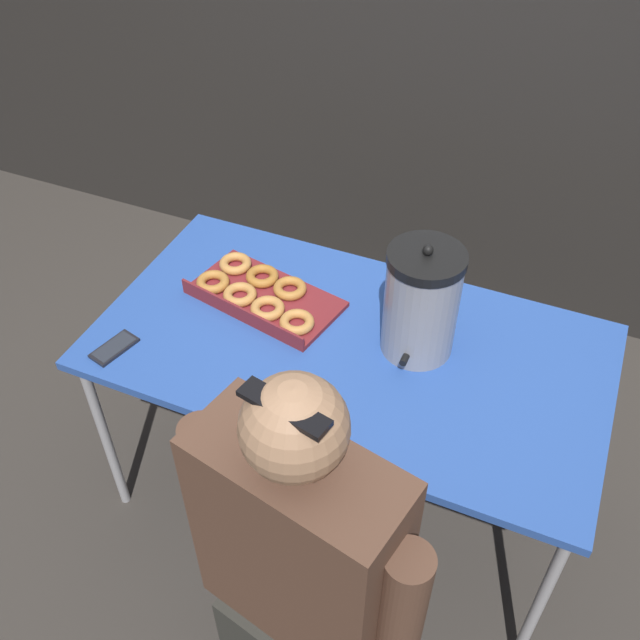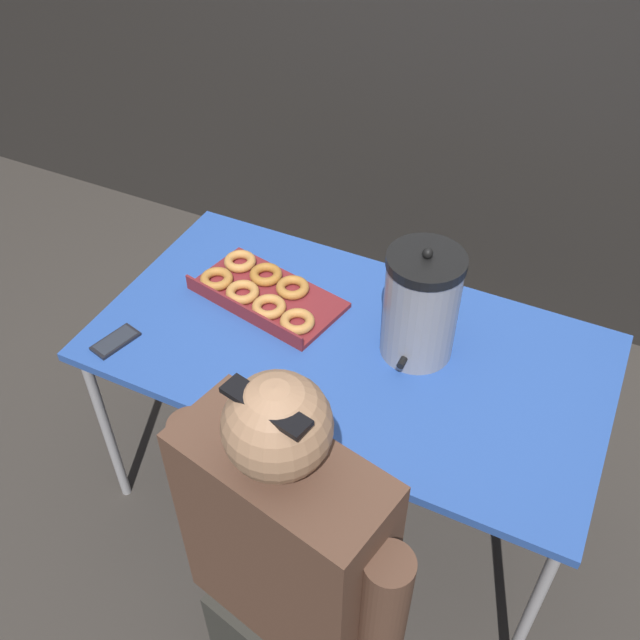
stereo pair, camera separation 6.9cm
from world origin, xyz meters
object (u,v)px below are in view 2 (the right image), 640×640
at_px(coffee_urn, 421,305).
at_px(cell_phone, 115,341).
at_px(person_seated, 287,574).
at_px(donut_box, 263,292).

relative_size(coffee_urn, cell_phone, 2.42).
relative_size(cell_phone, person_seated, 0.12).
height_order(donut_box, person_seated, person_seated).
distance_m(coffee_urn, person_seated, 0.77).
distance_m(coffee_urn, cell_phone, 0.88).
bearing_deg(cell_phone, person_seated, -11.18).
height_order(donut_box, coffee_urn, coffee_urn).
bearing_deg(person_seated, coffee_urn, -81.76).
bearing_deg(coffee_urn, person_seated, -93.98).
relative_size(donut_box, coffee_urn, 1.39).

